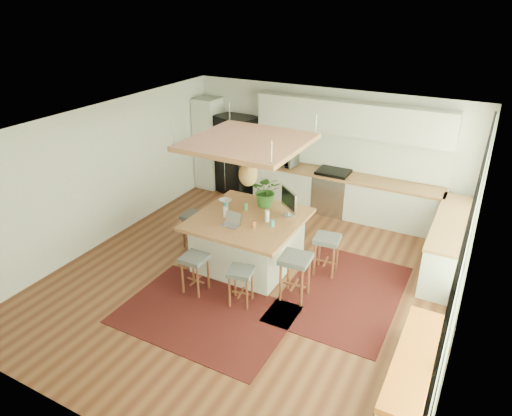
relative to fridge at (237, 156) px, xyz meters
The scene contains 37 objects.
floor 3.95m from the fridge, 55.92° to the right, with size 7.00×7.00×0.00m, color #512617.
ceiling 4.23m from the fridge, 55.92° to the right, with size 7.00×7.00×0.00m, color white.
wall_back 2.22m from the fridge, ahead, with size 6.50×6.50×0.00m, color silver.
wall_front 7.03m from the fridge, 72.14° to the right, with size 6.50×6.50×0.00m, color silver.
wall_left 3.39m from the fridge, 109.00° to the right, with size 7.00×7.00×0.00m, color silver.
wall_right 6.29m from the fridge, 30.50° to the right, with size 7.00×7.00×0.00m, color silver.
window_wall 6.26m from the fridge, 30.64° to the right, with size 0.10×6.20×2.60m, color black, non-canonical shape.
pantry 0.82m from the fridge, behind, with size 0.55×0.60×2.25m, color silver.
back_counter_base 2.75m from the fridge, ahead, with size 4.20×0.60×0.88m, color silver.
back_counter_top 2.70m from the fridge, ahead, with size 4.24×0.64×0.05m, color brown.
backsplash 2.75m from the fridge, ahead, with size 4.20×0.02×0.80m, color white.
upper_cabinets 2.97m from the fridge, ahead, with size 4.20×0.34×0.70m, color silver.
range 2.49m from the fridge, ahead, with size 0.76×0.62×1.00m, color #A5A5AA, non-canonical shape.
right_counter_base 5.24m from the fridge, 13.10° to the right, with size 0.60×2.50×0.88m, color silver.
right_counter_top 5.22m from the fridge, 13.10° to the right, with size 0.64×2.54×0.05m, color brown.
window_bench 6.76m from the fridge, 40.66° to the right, with size 0.52×2.00×0.50m, color silver, non-canonical shape.
ceiling_panel 3.53m from the fridge, 56.33° to the right, with size 1.86×1.86×0.80m, color brown, non-canonical shape.
rug_near 4.94m from the fridge, 66.00° to the right, with size 2.60×1.80×0.01m, color black.
rug_right 4.77m from the fridge, 37.89° to the right, with size 1.80×2.60×0.01m, color black.
fridge is the anchor object (origin of this frame).
island 3.38m from the fridge, 56.36° to the right, with size 1.85×1.85×0.93m, color brown, non-canonical shape.
stool_near_left 4.28m from the fridge, 69.25° to the right, with size 0.40×0.40×0.67m, color #45484C, non-canonical shape.
stool_near_right 4.59m from the fridge, 59.15° to the right, with size 0.38×0.38×0.64m, color #45484C, non-canonical shape.
stool_right_front 4.56m from the fridge, 48.07° to the right, with size 0.46×0.46×0.79m, color #45484C, non-canonical shape.
stool_right_back 4.07m from the fridge, 37.09° to the right, with size 0.43×0.43×0.72m, color #45484C, non-canonical shape.
stool_left_side 2.84m from the fridge, 77.29° to the right, with size 0.41×0.41×0.69m, color #45484C, non-canonical shape.
laptop 3.63m from the fridge, 61.58° to the right, with size 0.30×0.32×0.23m, color #A5A5AA, non-canonical shape.
monitor 3.42m from the fridge, 44.22° to the right, with size 0.55×0.20×0.51m, color #A5A5AA, non-canonical shape.
microwave 1.31m from the fridge, ahead, with size 0.53×0.29×0.36m, color #A5A5AA.
island_plant 2.92m from the fridge, 48.98° to the right, with size 0.55×0.61×0.48m, color #1E4C19.
island_bowl 2.68m from the fridge, 64.58° to the right, with size 0.22×0.22×0.05m, color silver.
island_bottle_0 2.99m from the fridge, 64.11° to the right, with size 0.07×0.07×0.19m, color #35C2D4.
island_bottle_1 3.28m from the fridge, 63.66° to the right, with size 0.07×0.07×0.19m, color silver.
island_bottle_2 3.74m from the fridge, 55.72° to the right, with size 0.07×0.07×0.19m, color #A85538.
island_bottle_3 3.52m from the fridge, 51.15° to the right, with size 0.07×0.07×0.19m, color silver.
island_bottle_4 3.03m from the fridge, 56.89° to the right, with size 0.07×0.07×0.19m, color #678D54.
island_bottle_5 3.73m from the fridge, 50.80° to the right, with size 0.07×0.07×0.19m, color #35C2D4.
Camera 1 is at (3.21, -5.90, 4.56)m, focal length 32.04 mm.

